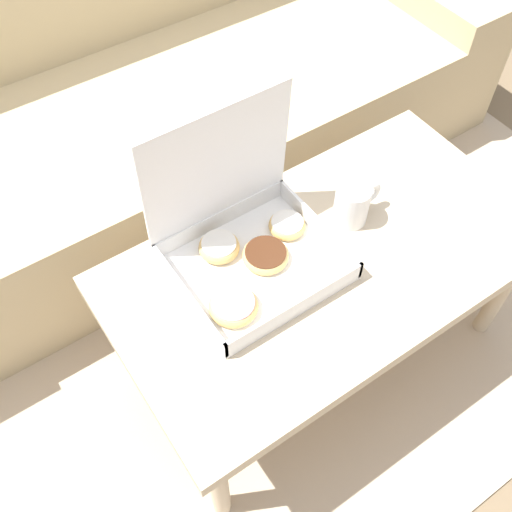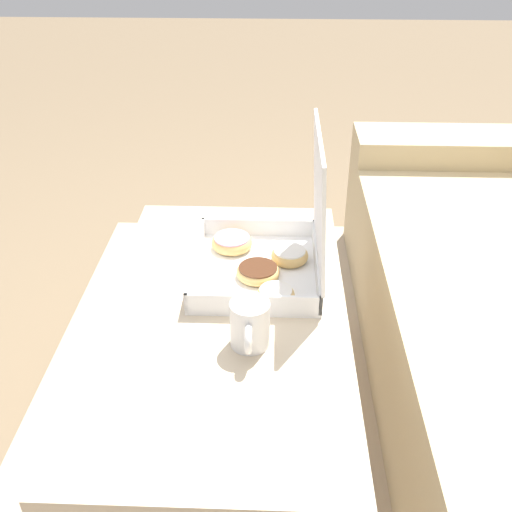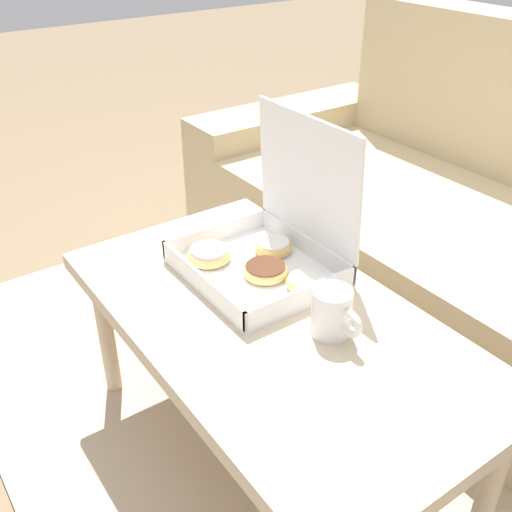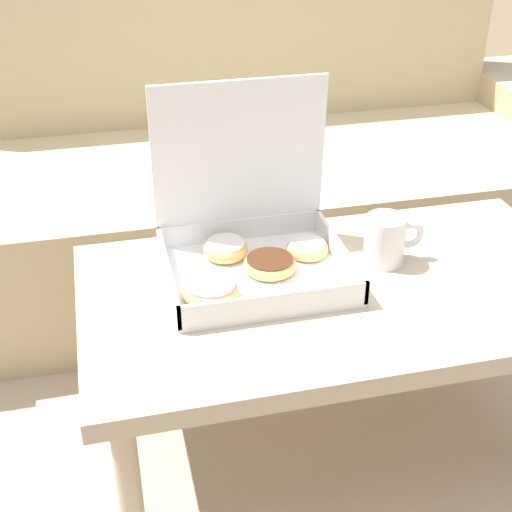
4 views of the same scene
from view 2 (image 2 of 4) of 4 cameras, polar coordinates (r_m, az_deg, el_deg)
ground_plane at (r=1.69m, az=-0.58°, el=-17.45°), size 12.00×12.00×0.00m
area_rug at (r=1.71m, az=10.02°, el=-17.38°), size 2.40×1.88×0.01m
coffee_table at (r=1.42m, az=-3.04°, el=-6.65°), size 1.03×0.57×0.45m
pastry_box at (r=1.48m, az=1.45°, el=0.55°), size 0.36×0.31×0.37m
coffee_mug at (r=1.26m, az=-0.60°, el=-6.59°), size 0.13×0.08×0.11m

